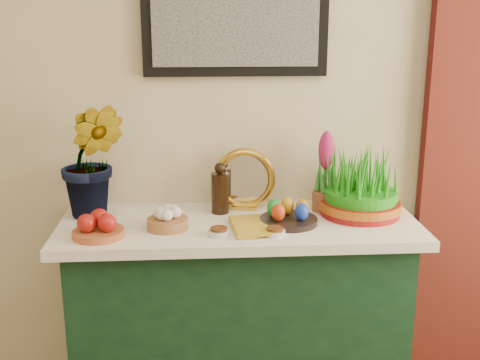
{
  "coord_description": "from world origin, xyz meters",
  "views": [
    {
      "loc": [
        -0.13,
        -0.22,
        1.67
      ],
      "look_at": [
        0.01,
        1.95,
        1.07
      ],
      "focal_mm": 45.0,
      "sensor_mm": 36.0,
      "label": 1
    }
  ],
  "objects_px": {
    "sideboard": "(239,327)",
    "mirror": "(245,180)",
    "wheatgrass_sabzeh": "(361,186)",
    "book": "(232,226)",
    "hyacinth_green": "(91,142)"
  },
  "relations": [
    {
      "from": "hyacinth_green",
      "to": "mirror",
      "type": "relative_size",
      "value": 2.34
    },
    {
      "from": "mirror",
      "to": "book",
      "type": "xyz_separation_m",
      "value": [
        -0.07,
        -0.26,
        -0.11
      ]
    },
    {
      "from": "mirror",
      "to": "wheatgrass_sabzeh",
      "type": "xyz_separation_m",
      "value": [
        0.46,
        -0.11,
        -0.0
      ]
    },
    {
      "from": "sideboard",
      "to": "mirror",
      "type": "bearing_deg",
      "value": 78.42
    },
    {
      "from": "mirror",
      "to": "wheatgrass_sabzeh",
      "type": "bearing_deg",
      "value": -13.48
    },
    {
      "from": "book",
      "to": "wheatgrass_sabzeh",
      "type": "bearing_deg",
      "value": 10.82
    },
    {
      "from": "sideboard",
      "to": "book",
      "type": "xyz_separation_m",
      "value": [
        -0.03,
        -0.1,
        0.48
      ]
    },
    {
      "from": "wheatgrass_sabzeh",
      "to": "book",
      "type": "bearing_deg",
      "value": -163.71
    },
    {
      "from": "sideboard",
      "to": "mirror",
      "type": "distance_m",
      "value": 0.61
    },
    {
      "from": "hyacinth_green",
      "to": "wheatgrass_sabzeh",
      "type": "xyz_separation_m",
      "value": [
        1.06,
        -0.05,
        -0.18
      ]
    },
    {
      "from": "mirror",
      "to": "wheatgrass_sabzeh",
      "type": "height_order",
      "value": "wheatgrass_sabzeh"
    },
    {
      "from": "sideboard",
      "to": "hyacinth_green",
      "type": "relative_size",
      "value": 2.14
    },
    {
      "from": "sideboard",
      "to": "wheatgrass_sabzeh",
      "type": "distance_m",
      "value": 0.77
    },
    {
      "from": "book",
      "to": "wheatgrass_sabzeh",
      "type": "relative_size",
      "value": 0.66
    },
    {
      "from": "sideboard",
      "to": "wheatgrass_sabzeh",
      "type": "relative_size",
      "value": 3.92
    }
  ]
}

